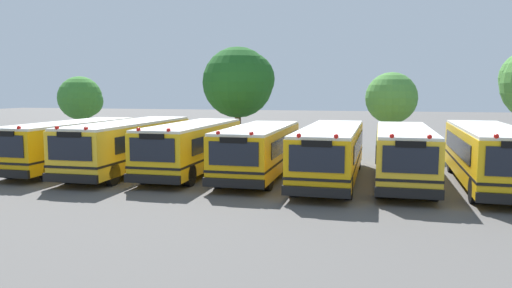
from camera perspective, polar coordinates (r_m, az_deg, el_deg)
The scene contains 11 objects.
ground_plane at distance 23.88m, azimuth 0.30°, elevation -3.83°, with size 160.00×160.00×0.00m, color #514F4C.
school_bus_0 at distance 27.89m, azimuth -20.97°, elevation 0.12°, with size 2.56×9.76×2.66m.
school_bus_1 at distance 26.14m, azimuth -14.64°, elevation 0.03°, with size 2.71×10.69×2.73m.
school_bus_2 at distance 24.82m, azimuth -7.50°, elevation -0.22°, with size 2.63×9.60×2.67m.
school_bus_3 at distance 23.57m, azimuth 0.38°, elevation -0.59°, with size 2.66×9.26×2.60m.
school_bus_4 at distance 22.90m, azimuth 8.83°, elevation -0.81°, with size 2.62×10.81×2.65m.
school_bus_5 at distance 22.89m, azimuth 17.00°, elevation -1.02°, with size 2.47×9.71×2.65m.
school_bus_6 at distance 23.65m, azimuth 25.71°, elevation -1.02°, with size 2.86×10.72×2.74m.
tree_0 at distance 38.57m, azimuth -19.84°, elevation 5.00°, with size 3.33×3.24×5.27m.
tree_1 at distance 34.91m, azimuth -1.80°, elevation 7.38°, with size 5.20×5.07×7.33m.
tree_2 at distance 32.62m, azimuth 15.70°, elevation 5.22°, with size 3.33×3.33×5.40m.
Camera 1 is at (5.58, -22.83, 4.20)m, focal length 33.93 mm.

